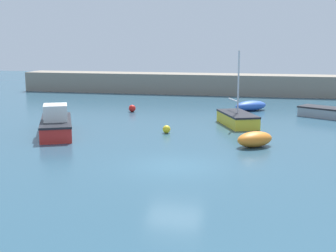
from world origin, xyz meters
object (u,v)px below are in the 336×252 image
dinghy_near_pier (255,139)px  mooring_buoy_yellow (167,129)px  motorboat_with_cabin (56,124)px  sailboat_short_mast (237,119)px  open_tender_yellow (251,106)px  mooring_buoy_red (132,108)px

dinghy_near_pier → mooring_buoy_yellow: (-5.40, 2.63, -0.17)m
motorboat_with_cabin → sailboat_short_mast: sailboat_short_mast is taller
open_tender_yellow → mooring_buoy_red: bearing=-24.5°
open_tender_yellow → mooring_buoy_yellow: open_tender_yellow is taller
motorboat_with_cabin → mooring_buoy_red: size_ratio=10.38×
dinghy_near_pier → open_tender_yellow: (-0.77, 13.24, -0.01)m
sailboat_short_mast → mooring_buoy_yellow: sailboat_short_mast is taller
open_tender_yellow → mooring_buoy_red: size_ratio=5.47×
motorboat_with_cabin → mooring_buoy_yellow: (6.33, 1.96, -0.41)m
dinghy_near_pier → mooring_buoy_yellow: dinghy_near_pier is taller
sailboat_short_mast → mooring_buoy_red: sailboat_short_mast is taller
dinghy_near_pier → mooring_buoy_red: (-9.96, 10.56, -0.13)m
motorboat_with_cabin → dinghy_near_pier: size_ratio=2.44×
mooring_buoy_yellow → motorboat_with_cabin: bearing=-162.8°
motorboat_with_cabin → sailboat_short_mast: size_ratio=1.16×
open_tender_yellow → mooring_buoy_red: (-9.19, -2.68, -0.12)m
mooring_buoy_yellow → mooring_buoy_red: size_ratio=0.87×
dinghy_near_pier → open_tender_yellow: bearing=52.6°
dinghy_near_pier → open_tender_yellow: size_ratio=0.78×
dinghy_near_pier → sailboat_short_mast: bearing=61.6°
motorboat_with_cabin → mooring_buoy_yellow: 6.64m
open_tender_yellow → sailboat_short_mast: 7.06m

